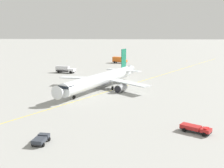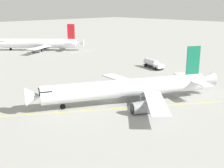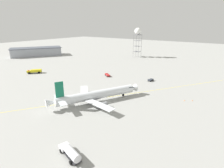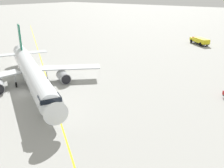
{
  "view_description": "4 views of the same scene",
  "coord_description": "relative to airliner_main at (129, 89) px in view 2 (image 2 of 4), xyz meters",
  "views": [
    {
      "loc": [
        -10.58,
        86.27,
        19.84
      ],
      "look_at": [
        -7.22,
        15.83,
        5.41
      ],
      "focal_mm": 47.47,
      "sensor_mm": 36.0,
      "label": 1
    },
    {
      "loc": [
        -42.0,
        40.64,
        20.03
      ],
      "look_at": [
        0.92,
        -1.09,
        3.46
      ],
      "focal_mm": 46.26,
      "sensor_mm": 36.0,
      "label": 2
    },
    {
      "loc": [
        45.68,
        -58.26,
        32.51
      ],
      "look_at": [
        -7.22,
        15.83,
        2.53
      ],
      "focal_mm": 29.64,
      "sensor_mm": 36.0,
      "label": 3
    },
    {
      "loc": [
        26.07,
        41.42,
        19.26
      ],
      "look_at": [
        -7.22,
        15.83,
        3.45
      ],
      "focal_mm": 40.0,
      "sensor_mm": 36.0,
      "label": 4
    }
  ],
  "objects": [
    {
      "name": "airliner_secondary",
      "position": [
        76.44,
        -24.06,
        -0.01
      ],
      "size": [
        30.75,
        30.77,
        11.69
      ],
      "rotation": [
        0.0,
        0.0,
        0.79
      ],
      "color": "white",
      "rests_on": "ground_plane"
    },
    {
      "name": "ground_plane",
      "position": [
        3.03,
        2.16,
        -2.98
      ],
      "size": [
        600.0,
        600.0,
        0.0
      ],
      "primitive_type": "plane",
      "color": "#9E9E99"
    },
    {
      "name": "airliner_main",
      "position": [
        0.0,
        0.0,
        0.0
      ],
      "size": [
        28.9,
        38.53,
        11.38
      ],
      "rotation": [
        0.0,
        0.0,
        1.1
      ],
      "color": "silver",
      "rests_on": "ground_plane"
    },
    {
      "name": "taxiway_centreline",
      "position": [
        -5.1,
        -1.89,
        -2.98
      ],
      "size": [
        108.18,
        164.9,
        0.01
      ],
      "rotation": [
        0.0,
        0.0,
        0.99
      ],
      "color": "yellow",
      "rests_on": "ground_plane"
    },
    {
      "name": "fuel_tanker_truck",
      "position": [
        17.58,
        -30.57,
        -1.42
      ],
      "size": [
        8.54,
        4.45,
        2.87
      ],
      "rotation": [
        0.0,
        0.0,
        2.87
      ],
      "color": "#232326",
      "rests_on": "ground_plane"
    }
  ]
}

